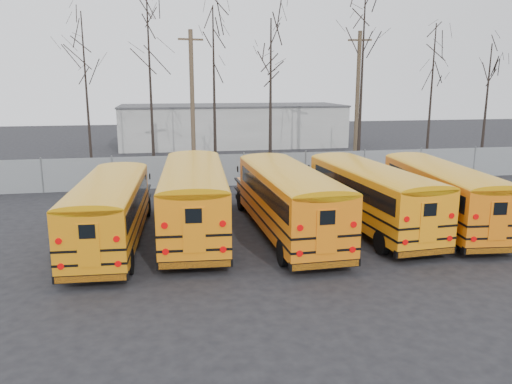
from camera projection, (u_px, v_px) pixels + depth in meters
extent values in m
plane|color=black|center=(292.00, 245.00, 20.04)|extent=(120.00, 120.00, 0.00)
cube|color=gray|center=(244.00, 170.00, 31.34)|extent=(40.00, 0.04, 2.00)
cube|color=beige|center=(232.00, 126.00, 50.68)|extent=(22.00, 8.00, 4.00)
cylinder|color=black|center=(66.00, 264.00, 16.63)|extent=(0.30, 0.92, 0.90)
cylinder|color=black|center=(129.00, 262.00, 16.89)|extent=(0.30, 0.92, 0.90)
cylinder|color=black|center=(104.00, 208.00, 23.99)|extent=(0.30, 0.92, 0.90)
cylinder|color=black|center=(147.00, 207.00, 24.24)|extent=(0.30, 0.92, 0.90)
cube|color=orange|center=(109.00, 210.00, 19.38)|extent=(2.71, 8.52, 2.13)
cube|color=orange|center=(126.00, 197.00, 24.32)|extent=(2.12, 1.64, 0.90)
cube|color=black|center=(108.00, 200.00, 19.10)|extent=(2.70, 7.62, 0.63)
cube|color=black|center=(113.00, 221.00, 20.26)|extent=(2.82, 10.08, 0.08)
cube|color=black|center=(113.00, 211.00, 20.16)|extent=(2.82, 10.08, 0.08)
cube|color=black|center=(91.00, 278.00, 15.63)|extent=(2.32, 0.32, 0.25)
cube|color=black|center=(128.00, 203.00, 25.13)|extent=(2.18, 0.30, 0.24)
cube|color=orange|center=(88.00, 246.00, 15.30)|extent=(0.68, 0.07, 1.40)
cylinder|color=#B20505|center=(61.00, 266.00, 15.32)|extent=(0.20, 0.05, 0.20)
cylinder|color=#B20505|center=(118.00, 264.00, 15.54)|extent=(0.20, 0.05, 0.20)
cylinder|color=#B20505|center=(58.00, 241.00, 15.14)|extent=(0.20, 0.05, 0.20)
cylinder|color=#B20505|center=(116.00, 239.00, 15.36)|extent=(0.20, 0.05, 0.20)
cylinder|color=black|center=(163.00, 251.00, 17.83)|extent=(0.34, 1.01, 1.00)
cylinder|color=black|center=(226.00, 248.00, 18.09)|extent=(0.34, 1.01, 1.00)
cylinder|color=black|center=(173.00, 198.00, 25.94)|extent=(0.34, 1.01, 1.00)
cylinder|color=black|center=(216.00, 197.00, 26.20)|extent=(0.34, 1.01, 1.00)
cube|color=orange|center=(194.00, 198.00, 20.84)|extent=(3.06, 9.40, 2.34)
cube|color=orange|center=(194.00, 187.00, 26.30)|extent=(2.34, 1.83, 1.00)
cube|color=black|center=(194.00, 186.00, 20.53)|extent=(3.04, 8.41, 0.70)
cube|color=black|center=(194.00, 209.00, 21.82)|extent=(3.20, 11.11, 0.09)
cube|color=black|center=(194.00, 198.00, 21.71)|extent=(3.20, 11.11, 0.09)
cube|color=black|center=(195.00, 264.00, 16.71)|extent=(2.56, 0.38, 0.28)
cube|color=black|center=(195.00, 193.00, 27.19)|extent=(2.40, 0.35, 0.26)
cube|color=orange|center=(194.00, 230.00, 16.35)|extent=(0.75, 0.09, 1.54)
cylinder|color=#B20505|center=(166.00, 252.00, 16.38)|extent=(0.22, 0.05, 0.22)
cylinder|color=#B20505|center=(223.00, 250.00, 16.60)|extent=(0.22, 0.05, 0.22)
cylinder|color=#B20505|center=(164.00, 226.00, 16.18)|extent=(0.22, 0.05, 0.22)
cylinder|color=#B20505|center=(223.00, 224.00, 16.41)|extent=(0.22, 0.05, 0.22)
cylinder|color=black|center=(283.00, 253.00, 17.66)|extent=(0.30, 0.98, 0.97)
cylinder|color=black|center=(341.00, 248.00, 18.11)|extent=(0.30, 0.98, 0.97)
cylinder|color=black|center=(241.00, 200.00, 25.44)|extent=(0.30, 0.98, 0.97)
cylinder|color=black|center=(282.00, 198.00, 25.89)|extent=(0.30, 0.98, 0.97)
cube|color=orange|center=(289.00, 200.00, 20.65)|extent=(2.71, 9.10, 2.28)
cube|color=orange|center=(260.00, 189.00, 25.88)|extent=(2.24, 1.72, 0.97)
cube|color=black|center=(290.00, 189.00, 20.35)|extent=(2.72, 8.13, 0.68)
cube|color=black|center=(283.00, 211.00, 21.59)|extent=(2.79, 10.77, 0.09)
cube|color=black|center=(284.00, 200.00, 21.48)|extent=(2.79, 10.77, 0.09)
cube|color=black|center=(325.00, 264.00, 16.69)|extent=(2.49, 0.29, 0.27)
cube|color=black|center=(257.00, 195.00, 26.74)|extent=(2.34, 0.27, 0.25)
cube|color=orange|center=(327.00, 232.00, 16.34)|extent=(0.73, 0.06, 1.51)
cylinder|color=#B20505|center=(300.00, 254.00, 16.28)|extent=(0.21, 0.05, 0.21)
cylinder|color=#B20505|center=(353.00, 250.00, 16.67)|extent=(0.21, 0.05, 0.21)
cylinder|color=#B20505|center=(300.00, 228.00, 16.09)|extent=(0.21, 0.05, 0.21)
cylinder|color=#B20505|center=(354.00, 224.00, 16.48)|extent=(0.21, 0.05, 0.21)
cylinder|color=black|center=(382.00, 243.00, 18.83)|extent=(0.33, 0.95, 0.94)
cylinder|color=black|center=(431.00, 238.00, 19.34)|extent=(0.33, 0.95, 0.94)
cylinder|color=black|center=(309.00, 197.00, 26.29)|extent=(0.33, 0.95, 0.94)
cylinder|color=black|center=(346.00, 195.00, 26.80)|extent=(0.33, 0.95, 0.94)
cube|color=orange|center=(371.00, 195.00, 21.73)|extent=(2.93, 8.87, 2.21)
cube|color=orange|center=(326.00, 186.00, 26.76)|extent=(2.21, 1.73, 0.94)
cube|color=black|center=(374.00, 185.00, 21.45)|extent=(2.90, 7.94, 0.66)
cube|color=black|center=(362.00, 206.00, 22.64)|extent=(3.06, 10.49, 0.08)
cube|color=black|center=(363.00, 196.00, 22.53)|extent=(3.06, 10.49, 0.08)
cube|color=black|center=(425.00, 252.00, 17.94)|extent=(2.41, 0.37, 0.26)
cube|color=black|center=(320.00, 192.00, 27.58)|extent=(2.26, 0.34, 0.24)
cube|color=orange|center=(429.00, 223.00, 17.60)|extent=(0.71, 0.08, 1.46)
cylinder|color=#B20505|center=(405.00, 242.00, 17.52)|extent=(0.21, 0.05, 0.21)
cylinder|color=#B20505|center=(450.00, 238.00, 17.95)|extent=(0.21, 0.05, 0.21)
cylinder|color=#B20505|center=(407.00, 219.00, 17.33)|extent=(0.21, 0.05, 0.21)
cylinder|color=#B20505|center=(452.00, 216.00, 17.76)|extent=(0.21, 0.05, 0.21)
cylinder|color=black|center=(451.00, 239.00, 19.26)|extent=(0.34, 0.95, 0.93)
cylinder|color=black|center=(502.00, 238.00, 19.45)|extent=(0.34, 0.95, 0.93)
cylinder|color=black|center=(382.00, 195.00, 26.82)|extent=(0.34, 0.95, 0.93)
cylinder|color=black|center=(420.00, 194.00, 27.01)|extent=(0.34, 0.95, 0.93)
cube|color=orange|center=(443.00, 194.00, 22.04)|extent=(3.07, 8.79, 2.18)
cube|color=orange|center=(400.00, 185.00, 27.13)|extent=(2.22, 1.75, 0.93)
cube|color=black|center=(446.00, 184.00, 21.76)|extent=(3.02, 7.87, 0.65)
cube|color=black|center=(434.00, 204.00, 22.95)|extent=(3.24, 10.38, 0.08)
cube|color=black|center=(435.00, 195.00, 22.85)|extent=(3.24, 10.38, 0.08)
cube|color=black|center=(494.00, 250.00, 18.19)|extent=(2.38, 0.41, 0.26)
cube|color=black|center=(394.00, 191.00, 27.96)|extent=(2.23, 0.38, 0.24)
cube|color=orange|center=(499.00, 221.00, 17.85)|extent=(0.70, 0.10, 1.44)
cylinder|color=#B20505|center=(474.00, 239.00, 17.90)|extent=(0.21, 0.05, 0.20)
cylinder|color=#B20505|center=(476.00, 217.00, 17.72)|extent=(0.21, 0.05, 0.20)
cylinder|color=brown|center=(192.00, 103.00, 35.00)|extent=(0.31, 0.31, 9.89)
cube|color=brown|center=(191.00, 39.00, 34.07)|extent=(1.75, 0.48, 0.13)
cylinder|color=#4F3F2D|center=(357.00, 99.00, 39.14)|extent=(0.32, 0.32, 10.20)
cube|color=#4F3F2D|center=(360.00, 40.00, 38.19)|extent=(1.78, 0.64, 0.14)
cone|color=black|center=(87.00, 100.00, 30.92)|extent=(0.26, 0.26, 10.54)
cone|color=black|center=(150.00, 85.00, 33.71)|extent=(0.26, 0.26, 12.37)
cone|color=black|center=(214.00, 92.00, 35.22)|extent=(0.26, 0.26, 11.43)
cone|color=black|center=(271.00, 100.00, 33.48)|extent=(0.26, 0.26, 10.44)
cone|color=black|center=(362.00, 82.00, 37.46)|extent=(0.26, 0.26, 12.73)
cone|color=black|center=(431.00, 98.00, 36.44)|extent=(0.26, 0.26, 10.46)
cone|color=black|center=(486.00, 108.00, 36.06)|extent=(0.26, 0.26, 9.04)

